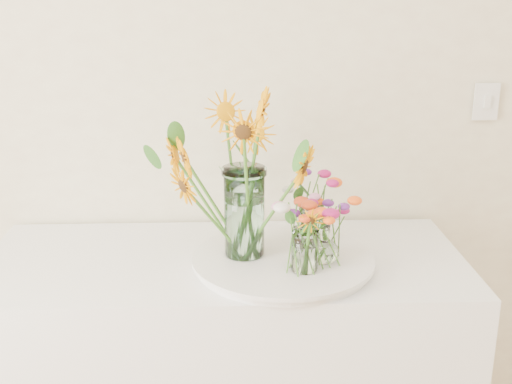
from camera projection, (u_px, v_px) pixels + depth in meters
tray at (283, 263)px, 1.81m from camera, size 0.49×0.49×0.02m
mason_jar at (244, 212)px, 1.78m from camera, size 0.15×0.15×0.26m
sunflower_bouquet at (244, 177)px, 1.75m from camera, size 0.90×0.90×0.47m
small_vase_a at (305, 251)px, 1.70m from camera, size 0.08×0.08×0.12m
wildflower_posy_a at (305, 235)px, 1.69m from camera, size 0.20×0.20×0.21m
small_vase_b at (325, 244)px, 1.76m from camera, size 0.10×0.10×0.11m
wildflower_posy_b at (325, 228)px, 1.74m from camera, size 0.22×0.22×0.20m
small_vase_c at (311, 223)px, 1.89m from camera, size 0.08×0.08×0.13m
wildflower_posy_c at (311, 209)px, 1.88m from camera, size 0.21×0.21×0.22m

